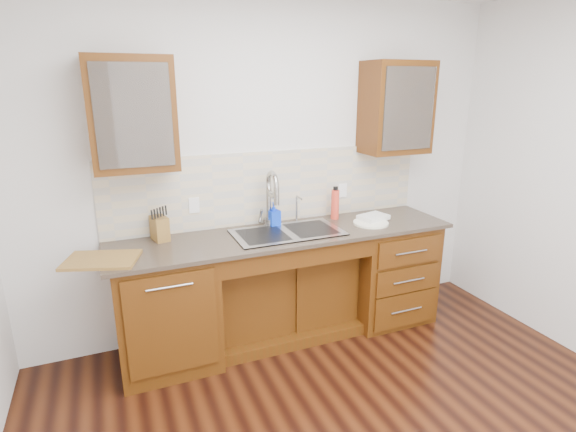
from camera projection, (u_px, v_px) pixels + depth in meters
name	position (u px, v px, depth m)	size (l,w,h in m)	color
wall_back	(270.00, 168.00, 3.70)	(4.00, 0.10, 2.70)	silver
base_cabinet_left	(166.00, 308.00, 3.29)	(0.70, 0.62, 0.88)	#593014
base_cabinet_center	(282.00, 292.00, 3.74)	(1.20, 0.44, 0.70)	#593014
base_cabinet_right	(385.00, 269.00, 3.98)	(0.70, 0.62, 0.88)	#593014
countertop	(287.00, 234.00, 3.49)	(2.70, 0.65, 0.03)	#84705B
backsplash	(272.00, 187.00, 3.68)	(2.70, 0.02, 0.59)	beige
sink	(288.00, 243.00, 3.50)	(0.84, 0.46, 0.19)	#9E9EA5
faucet	(269.00, 202.00, 3.60)	(0.04, 0.04, 0.40)	#999993
filter_tap	(297.00, 208.00, 3.72)	(0.02, 0.02, 0.24)	#999993
upper_cabinet_left	(132.00, 114.00, 2.98)	(0.55, 0.34, 0.75)	#593014
upper_cabinet_right	(396.00, 108.00, 3.75)	(0.55, 0.34, 0.75)	#593014
outlet_left	(194.00, 205.00, 3.46)	(0.08, 0.01, 0.12)	white
outlet_right	(342.00, 190.00, 3.93)	(0.08, 0.01, 0.12)	white
soap_bottle	(274.00, 214.00, 3.62)	(0.09, 0.09, 0.20)	blue
water_bottle	(335.00, 205.00, 3.80)	(0.07, 0.07, 0.25)	red
plate	(371.00, 223.00, 3.70)	(0.29, 0.29, 0.02)	white
dish_towel	(373.00, 217.00, 3.77)	(0.23, 0.17, 0.04)	white
knife_block	(160.00, 228.00, 3.30)	(0.10, 0.16, 0.18)	olive
cutting_board	(102.00, 260.00, 2.92)	(0.45, 0.32, 0.02)	#8D5E3C
cup_left_a	(116.00, 124.00, 2.96)	(0.11, 0.11, 0.09)	white
cup_left_b	(146.00, 122.00, 3.03)	(0.10, 0.10, 0.10)	white
cup_right_a	(382.00, 115.00, 3.71)	(0.12, 0.12, 0.09)	white
cup_right_b	(408.00, 114.00, 3.81)	(0.10, 0.10, 0.09)	white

